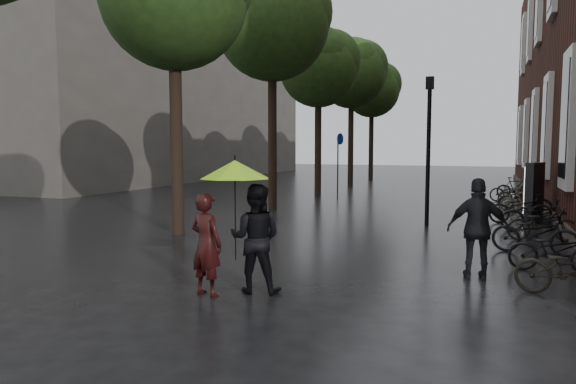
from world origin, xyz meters
The scene contains 11 objects.
ground centered at (0.00, 0.00, 0.00)m, with size 120.00×120.00×0.00m, color black.
bg_building centered at (-22.00, 28.00, 7.00)m, with size 16.00×30.00×14.00m, color #47423D.
street_trees centered at (-3.99, 15.91, 6.34)m, with size 4.33×34.03×8.91m.
person_burgundy centered at (-0.55, 2.35, 0.80)m, with size 0.59×0.38×1.61m, color black.
person_black centered at (0.09, 2.79, 0.86)m, with size 0.84×0.65×1.73m, color black.
lime_umbrella centered at (-0.14, 2.53, 1.96)m, with size 1.11×1.11×1.63m.
pedestrian_walking centered at (3.37, 4.92, 0.88)m, with size 1.04×0.43×1.77m, color black.
parked_bicycles centered at (4.67, 12.26, 0.45)m, with size 2.15×17.04×0.98m.
ad_lightbox centered at (4.90, 13.08, 0.91)m, with size 0.28×1.20×1.82m.
lamp_post centered at (1.90, 10.81, 2.61)m, with size 0.22×0.22×4.30m.
cycle_sign centered at (-2.97, 18.83, 1.94)m, with size 0.15×0.53×2.93m.
Camera 1 is at (3.44, -4.51, 2.31)m, focal length 32.00 mm.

